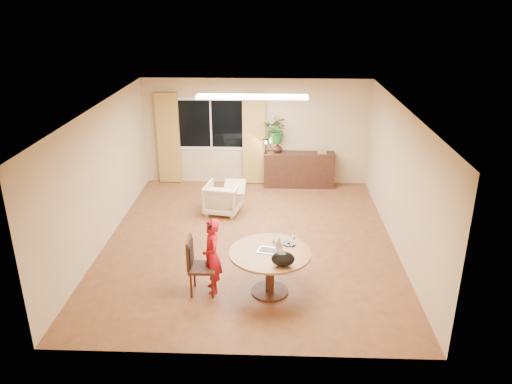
% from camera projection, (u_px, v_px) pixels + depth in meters
% --- Properties ---
extents(floor, '(6.50, 6.50, 0.00)m').
position_uv_depth(floor, '(250.00, 241.00, 9.64)').
color(floor, brown).
rests_on(floor, ground).
extents(ceiling, '(6.50, 6.50, 0.00)m').
position_uv_depth(ceiling, '(249.00, 108.00, 8.67)').
color(ceiling, white).
rests_on(ceiling, wall_back).
extents(wall_back, '(5.50, 0.00, 5.50)m').
position_uv_depth(wall_back, '(256.00, 132.00, 12.17)').
color(wall_back, tan).
rests_on(wall_back, floor).
extents(wall_left, '(0.00, 6.50, 6.50)m').
position_uv_depth(wall_left, '(102.00, 176.00, 9.26)').
color(wall_left, tan).
rests_on(wall_left, floor).
extents(wall_right, '(0.00, 6.50, 6.50)m').
position_uv_depth(wall_right, '(400.00, 180.00, 9.06)').
color(wall_right, tan).
rests_on(wall_right, floor).
extents(window, '(1.70, 0.03, 1.30)m').
position_uv_depth(window, '(211.00, 124.00, 12.12)').
color(window, white).
rests_on(window, wall_back).
extents(curtain_left, '(0.55, 0.08, 2.25)m').
position_uv_depth(curtain_left, '(168.00, 138.00, 12.22)').
color(curtain_left, olive).
rests_on(curtain_left, wall_back).
extents(curtain_right, '(0.55, 0.08, 2.25)m').
position_uv_depth(curtain_right, '(254.00, 139.00, 12.14)').
color(curtain_right, olive).
rests_on(curtain_right, wall_back).
extents(ceiling_panel, '(2.20, 0.35, 0.05)m').
position_uv_depth(ceiling_panel, '(252.00, 97.00, 9.80)').
color(ceiling_panel, white).
rests_on(ceiling_panel, ceiling).
extents(dining_table, '(1.29, 1.29, 0.73)m').
position_uv_depth(dining_table, '(270.00, 260.00, 7.80)').
color(dining_table, brown).
rests_on(dining_table, floor).
extents(dining_chair, '(0.45, 0.42, 0.95)m').
position_uv_depth(dining_chair, '(203.00, 266.00, 7.84)').
color(dining_chair, black).
rests_on(dining_chair, floor).
extents(child, '(0.52, 0.41, 1.25)m').
position_uv_depth(child, '(212.00, 256.00, 7.84)').
color(child, red).
rests_on(child, floor).
extents(laptop, '(0.40, 0.32, 0.23)m').
position_uv_depth(laptop, '(269.00, 244.00, 7.71)').
color(laptop, '#B7B7BC').
rests_on(laptop, dining_table).
extents(tumbler, '(0.08, 0.08, 0.11)m').
position_uv_depth(tumbler, '(275.00, 239.00, 8.01)').
color(tumbler, white).
rests_on(tumbler, dining_table).
extents(wine_glass, '(0.07, 0.07, 0.20)m').
position_uv_depth(wine_glass, '(294.00, 241.00, 7.85)').
color(wine_glass, white).
rests_on(wine_glass, dining_table).
extents(pot_lid, '(0.23, 0.23, 0.04)m').
position_uv_depth(pot_lid, '(289.00, 243.00, 7.98)').
color(pot_lid, white).
rests_on(pot_lid, dining_table).
extents(handbag, '(0.39, 0.29, 0.23)m').
position_uv_depth(handbag, '(283.00, 259.00, 7.29)').
color(handbag, black).
rests_on(handbag, dining_table).
extents(armchair, '(0.84, 0.86, 0.67)m').
position_uv_depth(armchair, '(223.00, 198.00, 10.79)').
color(armchair, beige).
rests_on(armchair, floor).
extents(throw, '(0.45, 0.55, 0.03)m').
position_uv_depth(throw, '(235.00, 183.00, 10.64)').
color(throw, beige).
rests_on(throw, armchair).
extents(sideboard, '(1.71, 0.42, 0.86)m').
position_uv_depth(sideboard, '(299.00, 170.00, 12.24)').
color(sideboard, black).
rests_on(sideboard, floor).
extents(vase, '(0.26, 0.26, 0.25)m').
position_uv_depth(vase, '(277.00, 148.00, 12.05)').
color(vase, black).
rests_on(vase, sideboard).
extents(bouquet, '(0.72, 0.66, 0.66)m').
position_uv_depth(bouquet, '(277.00, 130.00, 11.88)').
color(bouquet, '#2B6726').
rests_on(bouquet, vase).
extents(book_stack, '(0.24, 0.20, 0.09)m').
position_uv_depth(book_stack, '(322.00, 151.00, 12.04)').
color(book_stack, brown).
rests_on(book_stack, sideboard).
extents(desk_lamp, '(0.19, 0.19, 0.37)m').
position_uv_depth(desk_lamp, '(266.00, 146.00, 11.99)').
color(desk_lamp, black).
rests_on(desk_lamp, sideboard).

